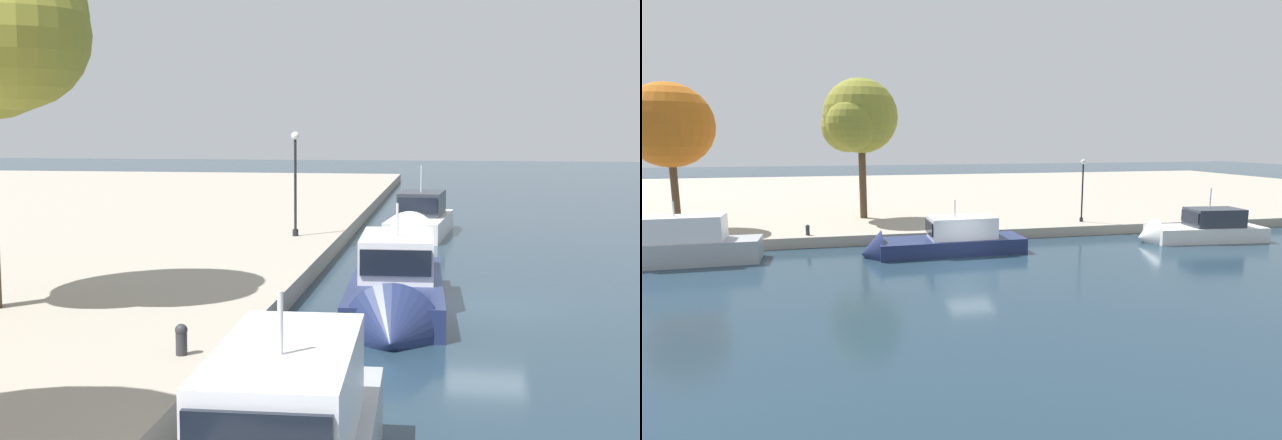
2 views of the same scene
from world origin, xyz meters
TOP-DOWN VIEW (x-y plane):
  - ground_plane at (0.00, 0.00)m, footprint 220.00×220.00m
  - motor_yacht_1 at (-1.15, 2.80)m, footprint 9.90×3.09m
  - motor_yacht_2 at (16.52, 2.73)m, footprint 8.84×3.46m
  - mooring_bollard_0 at (-9.19, 6.95)m, footprint 0.28×0.28m
  - lamp_post at (10.59, 8.04)m, footprint 0.36×0.36m

SIDE VIEW (x-z plane):
  - ground_plane at x=0.00m, z-range 0.00..0.00m
  - motor_yacht_1 at x=-1.15m, z-range -1.61..2.73m
  - motor_yacht_2 at x=16.52m, z-range -1.66..2.88m
  - mooring_bollard_0 at x=-9.19m, z-range 0.72..1.41m
  - lamp_post at x=10.59m, z-range 1.02..5.70m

